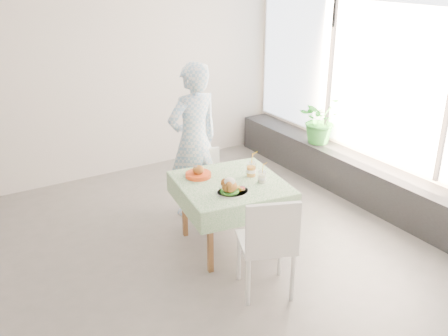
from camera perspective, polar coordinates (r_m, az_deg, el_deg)
floor at (r=5.19m, az=-7.03°, el=-10.61°), size 6.00×6.00×0.00m
wall_back at (r=6.87m, az=-16.60°, el=9.70°), size 6.00×0.02×2.80m
wall_front at (r=2.69m, az=15.02°, el=-10.33°), size 6.00×0.02×2.80m
wall_right at (r=6.35m, az=17.92°, el=8.53°), size 0.02×5.00×2.80m
window_pane at (r=6.27m, az=18.01°, el=10.72°), size 0.01×4.80×2.18m
window_ledge at (r=6.56m, az=15.57°, el=-1.39°), size 0.40×4.80×0.50m
cafe_table at (r=5.21m, az=0.76°, el=-4.41°), size 1.18×1.18×0.74m
chair_far at (r=5.84m, az=-1.80°, el=-3.55°), size 0.45×0.45×0.82m
chair_near at (r=4.61m, az=4.77°, el=-10.66°), size 0.61×0.61×0.99m
diner at (r=5.75m, az=-3.48°, el=3.10°), size 0.71×0.50×1.82m
main_dish at (r=4.82m, az=0.82°, el=-2.32°), size 0.33×0.33×0.17m
juice_cup_orange at (r=5.20m, az=3.12°, el=-0.22°), size 0.11×0.11×0.30m
juice_cup_lemonade at (r=5.07m, az=4.37°, el=-1.07°), size 0.09×0.09×0.24m
second_dish at (r=5.20m, az=-2.96°, el=-0.62°), size 0.27×0.27×0.13m
potted_plant at (r=6.95m, az=10.90°, el=5.47°), size 0.70×0.64×0.65m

